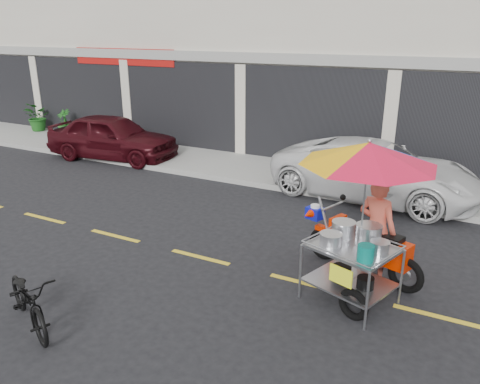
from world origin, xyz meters
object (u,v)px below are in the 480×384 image
at_px(near_bicycle, 28,300).
at_px(food_vendor_rig, 368,197).
at_px(white_pickup, 376,170).
at_px(maroon_sedan, 112,137).

xyz_separation_m(near_bicycle, food_vendor_rig, (3.83, 3.01, 1.16)).
height_order(white_pickup, food_vendor_rig, food_vendor_rig).
distance_m(white_pickup, food_vendor_rig, 4.67).
relative_size(maroon_sedan, food_vendor_rig, 1.64).
xyz_separation_m(maroon_sedan, white_pickup, (8.11, 0.18, -0.02)).
distance_m(maroon_sedan, white_pickup, 8.11).
relative_size(white_pickup, near_bicycle, 3.10).
bearing_deg(near_bicycle, white_pickup, 2.23).
bearing_deg(maroon_sedan, white_pickup, -95.39).
bearing_deg(food_vendor_rig, white_pickup, 118.32).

